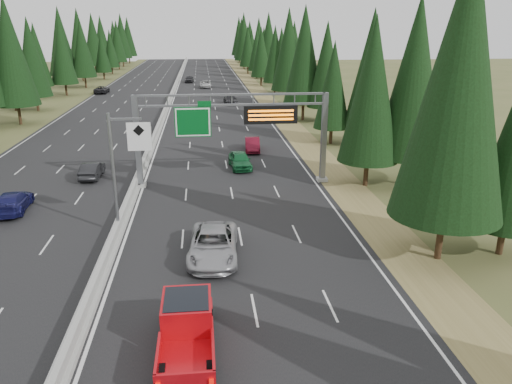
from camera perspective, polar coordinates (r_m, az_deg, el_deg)
road at (r=87.74m, az=-10.04°, el=9.55°), size 32.00×260.00×0.08m
shoulder_right at (r=88.37m, az=1.72°, el=9.88°), size 3.60×260.00×0.06m
shoulder_left at (r=90.67m, az=-21.46°, el=8.85°), size 3.60×260.00×0.06m
median_barrier at (r=87.68m, az=-10.05°, el=9.79°), size 0.70×260.00×0.85m
sign_gantry at (r=42.30m, az=-1.85°, el=7.65°), size 16.75×0.98×7.80m
hov_sign_pole at (r=33.05m, az=-15.05°, el=2.97°), size 2.80×0.50×8.00m
tree_row_right at (r=84.53m, az=4.99°, el=15.37°), size 11.26×239.81×17.65m
tree_row_left at (r=85.96m, az=-26.11°, el=14.12°), size 11.73×237.69×18.95m
silver_minivan at (r=29.69m, az=-4.90°, el=-6.00°), size 3.25×6.32×1.71m
red_pickup at (r=22.08m, az=-7.90°, el=-14.61°), size 2.23×6.25×2.04m
car_ahead_green at (r=48.28m, az=-1.84°, el=3.67°), size 2.26×4.82×1.60m
car_ahead_dkred at (r=55.04m, az=-0.42°, el=5.45°), size 1.86×4.55×1.47m
car_ahead_dkgrey at (r=89.23m, az=-2.94°, el=10.47°), size 2.43×5.35×1.52m
car_ahead_white at (r=114.43m, az=-5.80°, el=12.16°), size 2.51×5.43×1.51m
car_ahead_far at (r=125.69m, az=-7.64°, el=12.67°), size 2.23×4.87×1.62m
car_onc_near at (r=47.54m, az=-18.24°, el=2.40°), size 1.64×4.42×1.45m
car_onc_blue at (r=41.12m, az=-26.05°, el=-0.99°), size 2.45×5.28×1.49m
car_onc_white at (r=64.66m, az=-12.63°, el=6.98°), size 2.17×4.53×1.50m
car_onc_far at (r=108.79m, az=-17.22°, el=11.12°), size 2.56×5.37×1.48m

